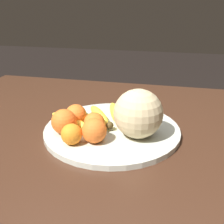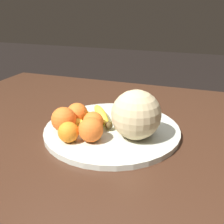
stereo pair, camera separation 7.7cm
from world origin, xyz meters
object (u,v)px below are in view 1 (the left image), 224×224
fruit_bowl (112,129)px  orange_front_left (64,122)px  banana_bunch (101,116)px  orange_back_left (76,115)px  orange_front_right (72,134)px  orange_mid_center (94,131)px  kitchen_table (92,163)px  melon (138,113)px  orange_back_right (94,123)px

fruit_bowl → orange_front_left: bearing=28.7°
banana_bunch → orange_back_left: orange_back_left is taller
banana_bunch → orange_back_left: 0.08m
banana_bunch → fruit_bowl: bearing=-167.7°
orange_front_right → orange_mid_center: (-0.06, -0.02, 0.01)m
fruit_bowl → orange_front_right: (0.08, 0.12, 0.04)m
kitchen_table → orange_front_left: (0.07, 0.03, 0.15)m
kitchen_table → melon: 0.22m
orange_front_right → orange_front_left: bearing=-50.9°
fruit_bowl → orange_back_right: orange_back_right is taller
orange_back_left → orange_back_right: size_ratio=1.08×
banana_bunch → orange_front_right: (0.04, 0.16, 0.01)m
banana_bunch → orange_mid_center: (-0.02, 0.14, 0.02)m
orange_front_right → orange_back_right: (-0.04, -0.08, 0.00)m
orange_mid_center → kitchen_table: bearing=-65.3°
melon → orange_back_right: (0.12, 0.01, -0.04)m
fruit_bowl → orange_mid_center: 0.11m
orange_front_right → orange_back_right: 0.09m
melon → banana_bunch: size_ratio=0.50×
fruit_bowl → orange_back_left: 0.12m
orange_front_left → orange_mid_center: 0.10m
kitchen_table → orange_front_left: 0.17m
orange_mid_center → orange_front_left: bearing=-17.0°
banana_bunch → orange_back_left: (0.07, 0.05, 0.02)m
kitchen_table → fruit_bowl: (-0.05, -0.04, 0.10)m
banana_bunch → orange_front_left: orange_front_left is taller
melon → orange_back_left: (0.19, -0.03, -0.04)m
orange_front_left → orange_mid_center: bearing=163.0°
banana_bunch → orange_front_right: bearing=132.8°
fruit_bowl → melon: (-0.08, 0.03, 0.08)m
banana_bunch → orange_back_left: size_ratio=4.20×
melon → orange_back_right: melon is taller
kitchen_table → melon: bearing=-178.8°
orange_front_right → orange_back_left: (0.03, -0.11, 0.00)m
orange_front_left → orange_front_right: (-0.04, 0.05, -0.01)m
kitchen_table → orange_mid_center: orange_mid_center is taller
kitchen_table → banana_bunch: size_ratio=4.85×
kitchen_table → orange_back_right: (-0.01, 0.01, 0.14)m
orange_front_right → fruit_bowl: bearing=-123.7°
fruit_bowl → orange_front_right: 0.15m
banana_bunch → melon: bearing=-155.5°
orange_front_left → orange_front_right: 0.07m
orange_mid_center → orange_back_left: orange_mid_center is taller
banana_bunch → orange_back_right: orange_back_right is taller
fruit_bowl → orange_back_left: (0.11, 0.01, 0.04)m
kitchen_table → fruit_bowl: size_ratio=3.26×
kitchen_table → orange_front_left: orange_front_left is taller
orange_back_left → orange_front_left: bearing=78.3°
orange_front_left → orange_back_left: (-0.01, -0.06, -0.00)m
banana_bunch → orange_front_right: size_ratio=4.82×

